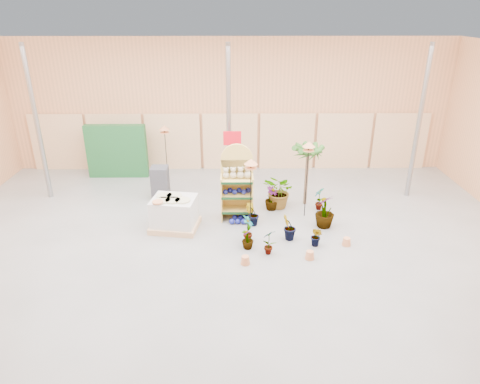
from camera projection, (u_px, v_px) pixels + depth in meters
name	position (u px, v px, depth m)	size (l,w,h in m)	color
room	(227.00, 155.00, 9.95)	(15.20, 12.10, 4.70)	slate
display_shelf	(237.00, 185.00, 11.55)	(0.87, 0.55, 2.07)	gold
teddy_bears	(238.00, 174.00, 11.32)	(0.77, 0.20, 0.33)	#BDAE8E
gazing_balls_shelf	(237.00, 191.00, 11.50)	(0.76, 0.26, 0.14)	navy
gazing_balls_floor	(241.00, 220.00, 11.57)	(0.63, 0.39, 0.15)	navy
pallet_stack	(174.00, 213.00, 11.13)	(1.33, 1.17, 0.89)	tan
charcoal_planters	(160.00, 183.00, 12.86)	(0.50, 0.50, 1.00)	#2E2E33
trellis_stock	(117.00, 151.00, 14.37)	(2.00, 0.30, 1.80)	#1A5427
offer_sign	(232.00, 153.00, 12.10)	(0.50, 0.08, 2.20)	gray
bird_table_front	(251.00, 164.00, 10.66)	(0.34, 0.34, 1.90)	black
bird_table_right	(309.00, 147.00, 11.16)	(0.34, 0.34, 2.15)	black
bird_table_back	(164.00, 129.00, 13.59)	(0.34, 0.34, 1.91)	black
palm	(308.00, 151.00, 12.03)	(0.70, 0.70, 1.91)	brown
potted_plant_0	(248.00, 229.00, 10.52)	(0.38, 0.26, 0.72)	#2B5C1E
potted_plant_1	(289.00, 228.00, 10.59)	(0.39, 0.31, 0.70)	#2B5C1E
potted_plant_3	(325.00, 211.00, 11.20)	(0.51, 0.51, 0.90)	#2B5C1E
potted_plant_4	(319.00, 198.00, 12.21)	(0.36, 0.24, 0.68)	#2B5C1E
potted_plant_5	(252.00, 214.00, 11.32)	(0.35, 0.28, 0.64)	#2B5C1E
potted_plant_6	(280.00, 191.00, 12.23)	(0.92, 0.80, 1.02)	#2B5C1E
potted_plant_7	(248.00, 239.00, 10.26)	(0.29, 0.29, 0.51)	#2B5C1E
potted_plant_8	(269.00, 241.00, 10.01)	(0.34, 0.23, 0.65)	#2B5C1E
potted_plant_9	(317.00, 237.00, 10.34)	(0.29, 0.24, 0.53)	#2B5C1E
potted_plant_11	(272.00, 198.00, 12.19)	(0.39, 0.39, 0.69)	#2B5C1E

